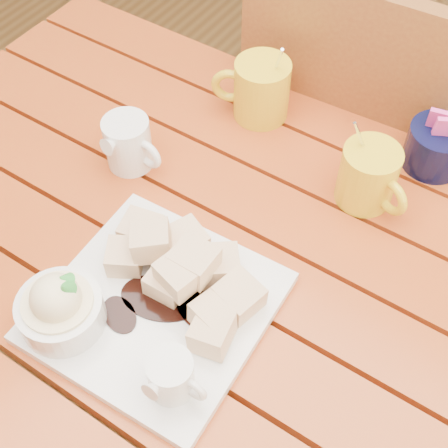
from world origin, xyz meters
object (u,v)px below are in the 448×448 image
Objects in this scene: table at (212,287)px; dessert_plate at (139,300)px; coffee_mug_left at (260,89)px; chair_far at (364,148)px; coffee_mug_right at (369,176)px.

dessert_plate is at bearing -96.83° from table.
coffee_mug_left is (-0.08, 0.43, 0.02)m from dessert_plate.
coffee_mug_left is 0.37m from chair_far.
table is 0.30m from coffee_mug_right.
dessert_plate is (-0.02, -0.14, 0.14)m from table.
coffee_mug_right is at bearing -40.14° from coffee_mug_left.
coffee_mug_left is at bearing -174.52° from coffee_mug_right.
coffee_mug_left is at bearing 107.91° from table.
dessert_plate is 0.70m from chair_far.
dessert_plate is at bearing 81.42° from chair_far.
dessert_plate is at bearing -91.70° from coffee_mug_right.
chair_far is (0.04, 0.51, -0.10)m from table.
table is at bearing 83.17° from dessert_plate.
chair_far reaches higher than coffee_mug_left.
dessert_plate is 1.88× the size of coffee_mug_left.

